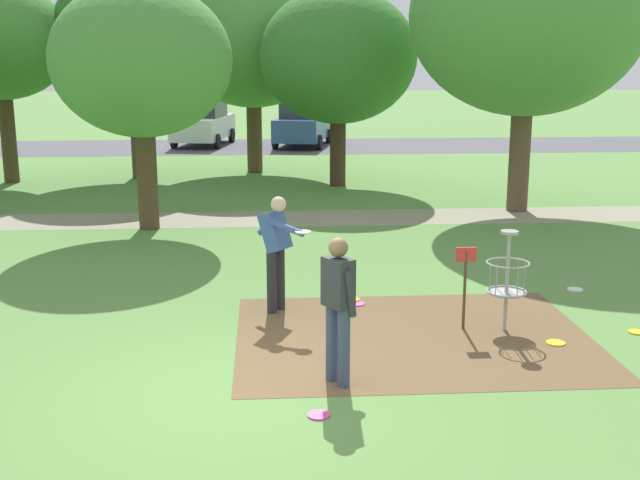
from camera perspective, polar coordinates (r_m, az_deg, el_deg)
ground_plane at (r=9.04m, az=-5.93°, el=-10.88°), size 160.00×160.00×0.00m
dirt_tee_pad at (r=10.78m, az=6.69°, el=-6.87°), size 4.70×3.70×0.01m
disc_golf_basket at (r=11.02m, az=12.94°, el=-2.58°), size 0.98×0.58×1.39m
player_foreground_watching at (r=8.93m, az=1.31°, el=-4.49°), size 0.45×0.48×1.71m
player_throwing at (r=11.50m, az=-3.14°, el=-0.42°), size 0.76×0.99×1.71m
frisbee_near_basket at (r=10.90m, az=16.51°, el=-7.07°), size 0.25×0.25×0.02m
frisbee_by_tee at (r=11.67m, az=21.72°, el=-6.14°), size 0.22×0.22×0.02m
frisbee_mid_grass at (r=8.48m, az=-0.09°, el=-12.42°), size 0.24×0.24×0.02m
frisbee_far_left at (r=12.06m, az=2.62°, el=-4.59°), size 0.25×0.25×0.02m
frisbee_scattered_a at (r=13.41m, az=17.78°, el=-3.39°), size 0.25×0.25×0.02m
tree_near_left at (r=25.19m, az=-21.93°, el=13.04°), size 3.94×3.94×5.77m
tree_near_right at (r=25.05m, az=-13.23°, el=14.23°), size 4.66×4.66×6.33m
tree_mid_center at (r=25.75m, az=-4.84°, el=14.26°), size 5.15×5.15×6.44m
tree_mid_right at (r=19.64m, az=14.63°, el=15.29°), size 5.45×5.45×6.91m
tree_far_left at (r=22.89m, az=1.32°, el=12.99°), size 4.43×4.43×5.55m
tree_far_center at (r=17.33m, az=-12.66°, el=12.39°), size 3.77×3.77×5.18m
parking_lot_strip at (r=33.45m, az=-4.61°, el=6.70°), size 36.00×6.00×0.01m
parked_car_leftmost at (r=34.12m, az=-8.35°, el=8.27°), size 2.55×4.46×1.84m
parked_car_center_left at (r=33.48m, az=-1.24°, el=8.32°), size 2.69×4.50×1.84m
gravel_path at (r=18.42m, az=-5.00°, el=1.52°), size 40.00×1.86×0.00m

